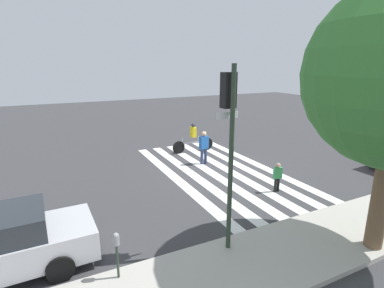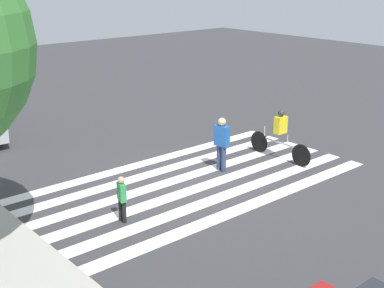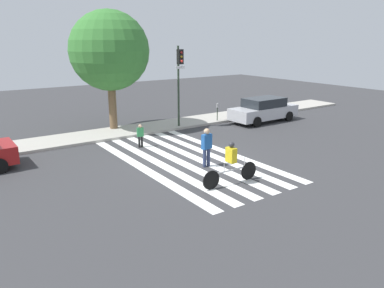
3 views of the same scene
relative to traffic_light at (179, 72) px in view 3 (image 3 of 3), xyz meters
The scene contains 10 objects.
ground_plane 7.00m from the traffic_light, 119.65° to the right, with size 60.00×60.00×0.00m, color #38383A.
sidewalk_curb 4.60m from the traffic_light, 162.96° to the left, with size 36.00×2.50×0.14m.
crosswalk_stripes 7.00m from the traffic_light, 119.65° to the right, with size 4.82×10.00×0.01m.
traffic_light is the anchor object (origin of this frame).
parking_meter 3.78m from the traffic_light, ahead, with size 0.15×0.15×1.27m.
street_tree 4.11m from the traffic_light, 153.06° to the left, with size 4.48×4.48×6.84m.
pedestrian_child_with_backpack 7.56m from the traffic_light, 113.74° to the right, with size 0.49×0.28×1.66m.
pedestrian_adult_yellow_jacket 5.25m from the traffic_light, 148.83° to the right, with size 0.35×0.23×1.17m.
cyclist_near_curb 9.64m from the traffic_light, 111.13° to the right, with size 2.50×0.40×1.65m.
car_parked_far_curb 6.31m from the traffic_light, 14.84° to the right, with size 4.84×2.02×1.56m.
Camera 3 is at (-8.91, -13.28, 5.25)m, focal length 35.00 mm.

